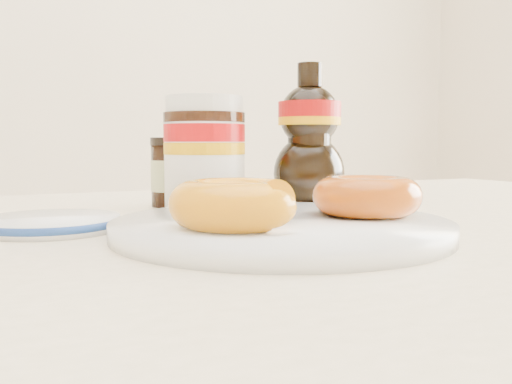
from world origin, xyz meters
name	(u,v)px	position (x,y,z in m)	size (l,w,h in m)	color
dining_table	(298,301)	(0.00, 0.10, 0.67)	(1.40, 0.90, 0.75)	#FAE2BE
plate	(281,227)	(-0.06, 0.03, 0.76)	(0.30, 0.30, 0.01)	white
donut_bitten	(236,204)	(-0.11, 0.01, 0.78)	(0.11, 0.11, 0.04)	orange
donut_whole	(367,196)	(0.03, 0.02, 0.78)	(0.10, 0.10, 0.04)	#AF4B0B
nutella_jar	(205,150)	(-0.05, 0.23, 0.82)	(0.10, 0.10, 0.14)	white
syrup_bottle	(309,136)	(0.07, 0.20, 0.84)	(0.09, 0.08, 0.18)	black
dark_jar	(172,173)	(-0.07, 0.30, 0.79)	(0.06, 0.06, 0.09)	black
blue_rim_saucer	(50,223)	(-0.24, 0.15, 0.76)	(0.13, 0.13, 0.01)	white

